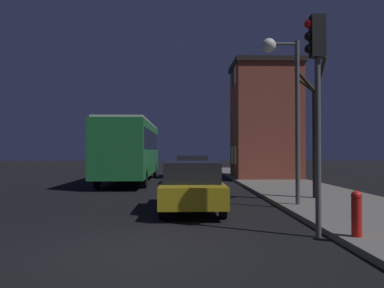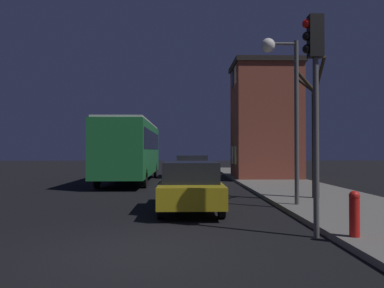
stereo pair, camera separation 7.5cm
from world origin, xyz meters
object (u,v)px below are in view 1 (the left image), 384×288
Objects in this scene: streetlamp at (284,85)px; fire_hydrant at (357,212)px; traffic_light at (316,79)px; car_mid_lane at (192,169)px; car_near_lane at (191,185)px; bus at (131,147)px; bare_tree at (315,133)px.

streetlamp reaches higher than fire_hydrant.
traffic_light reaches higher than fire_hydrant.
streetlamp is 10.04m from car_mid_lane.
streetlamp is 5.81× the size of fire_hydrant.
car_mid_lane is 13.88m from fire_hydrant.
car_near_lane is 4.87× the size of fire_hydrant.
car_mid_lane is at bearing 100.02° from traffic_light.
streetlamp is 0.50× the size of bus.
fire_hydrant is at bearing -87.32° from streetlamp.
traffic_light reaches higher than car_near_lane.
streetlamp is 4.32m from car_near_lane.
bus is 10.87m from car_near_lane.
car_near_lane is at bearing -72.48° from bus.
car_mid_lane is (3.50, -0.86, -1.24)m from bus.
bus is 2.38× the size of car_near_lane.
bare_tree reaches higher than car_near_lane.
streetlamp is at bearing -134.61° from bare_tree.
streetlamp is at bearing -58.25° from bus.
car_mid_lane is (0.25, 9.43, 0.04)m from car_near_lane.
bus is 3.82m from car_mid_lane.
traffic_light is at bearing -95.77° from streetlamp.
fire_hydrant is at bearing -102.64° from bare_tree.
streetlamp reaches higher than bus.
streetlamp is at bearing 5.18° from car_near_lane.
streetlamp is at bearing -73.58° from car_mid_lane.
bus is 2.31× the size of car_mid_lane.
traffic_light is 1.04× the size of car_mid_lane.
bus is (-6.20, 10.02, -1.85)m from streetlamp.
car_mid_lane is at bearing 106.42° from streetlamp.
bus is 11.58× the size of fire_hydrant.
bare_tree is at bearing 22.21° from car_near_lane.
bare_tree is at bearing 70.42° from traffic_light.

